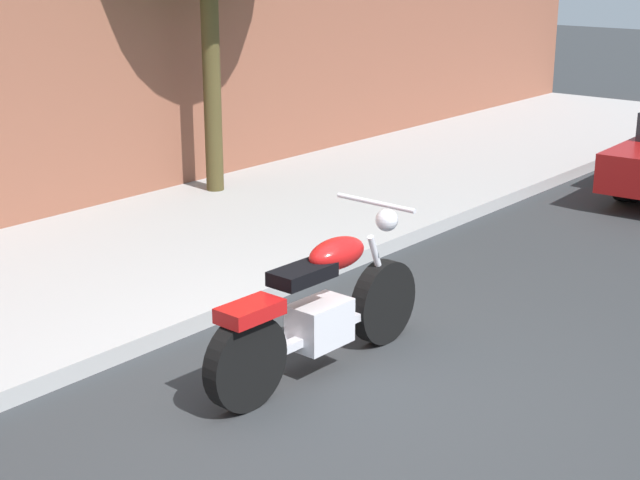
# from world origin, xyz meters

# --- Properties ---
(ground_plane) EXTENTS (60.00, 60.00, 0.00)m
(ground_plane) POSITION_xyz_m (0.00, 0.00, 0.00)
(ground_plane) COLOR #303335
(sidewalk) EXTENTS (25.64, 3.30, 0.14)m
(sidewalk) POSITION_xyz_m (0.00, 3.32, 0.07)
(sidewalk) COLOR #A7A7A7
(sidewalk) RESTS_ON ground
(motorcycle) EXTENTS (2.12, 0.70, 1.15)m
(motorcycle) POSITION_xyz_m (0.20, 0.47, 0.46)
(motorcycle) COLOR black
(motorcycle) RESTS_ON ground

